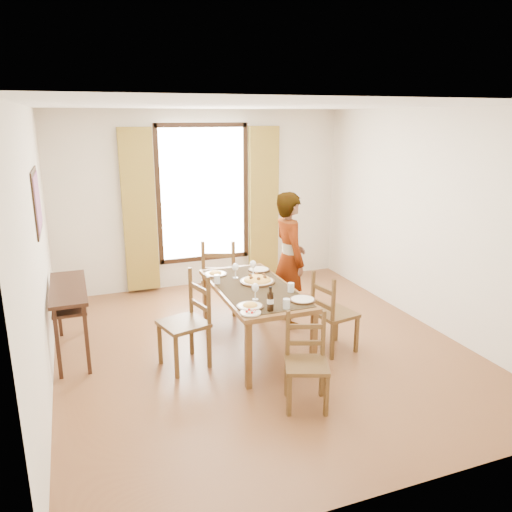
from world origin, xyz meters
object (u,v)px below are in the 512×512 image
object	(u,v)px
dining_table	(254,293)
pasta_platter	(257,278)
console_table	(69,296)
man	(289,260)

from	to	relation	value
dining_table	pasta_platter	xyz separation A→B (m)	(0.09, 0.12, 0.12)
console_table	pasta_platter	world-z (taller)	pasta_platter
console_table	man	distance (m)	2.63
console_table	man	world-z (taller)	man
man	pasta_platter	size ratio (longest dim) A/B	4.28
dining_table	man	size ratio (longest dim) A/B	1.00
console_table	dining_table	xyz separation A→B (m)	(1.95, -0.60, 0.00)
pasta_platter	dining_table	bearing A→B (deg)	-125.44
man	pasta_platter	bearing A→B (deg)	128.10
console_table	pasta_platter	xyz separation A→B (m)	(2.04, -0.48, 0.12)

